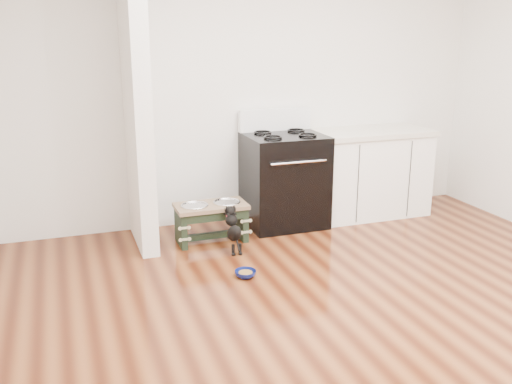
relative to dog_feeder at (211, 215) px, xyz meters
name	(u,v)px	position (x,y,z in m)	size (l,w,h in m)	color
ground	(371,328)	(0.57, -1.92, -0.26)	(5.00, 5.00, 0.00)	#40190B
room_shell	(386,82)	(0.57, -1.92, 1.36)	(5.00, 5.00, 5.00)	silver
partition_wall	(136,97)	(-0.60, 0.18, 1.09)	(0.15, 0.80, 2.70)	silver
oven_range	(284,178)	(0.82, 0.24, 0.22)	(0.76, 0.69, 1.14)	black
cabinet_run	(369,173)	(1.80, 0.26, 0.20)	(1.24, 0.64, 0.91)	white
dog_feeder	(211,215)	(0.00, 0.00, 0.00)	(0.66, 0.35, 0.38)	black
puppy	(233,228)	(0.12, -0.30, -0.04)	(0.12, 0.34, 0.40)	black
floor_bowl	(245,274)	(0.04, -0.87, -0.23)	(0.18, 0.18, 0.05)	#0C1555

